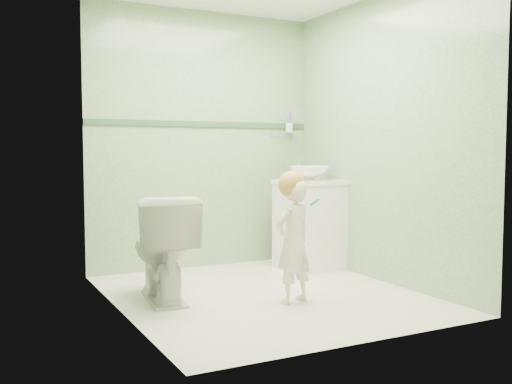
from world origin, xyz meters
TOP-DOWN VIEW (x-y plane):
  - ground at (0.00, 0.00)m, footprint 2.50×2.50m
  - room_shell at (0.00, 0.00)m, footprint 2.50×2.54m
  - trim_stripe at (0.00, 1.24)m, footprint 2.20×0.02m
  - vanity at (0.84, 0.70)m, footprint 0.52×0.50m
  - counter at (0.84, 0.70)m, footprint 0.54×0.52m
  - basin at (0.84, 0.70)m, footprint 0.37×0.37m
  - faucet at (0.84, 0.89)m, footprint 0.03×0.13m
  - cup_holder at (0.89, 1.18)m, footprint 0.26×0.07m
  - toilet at (-0.74, 0.22)m, footprint 0.53×0.81m
  - toddler at (0.08, -0.29)m, footprint 0.37×0.30m
  - hair_cap at (0.08, -0.27)m, footprint 0.20×0.20m
  - teal_toothbrush at (0.18, -0.39)m, footprint 0.10×0.14m

SIDE VIEW (x-z plane):
  - ground at x=0.00m, z-range 0.00..0.00m
  - toilet at x=-0.74m, z-range 0.00..0.78m
  - vanity at x=0.84m, z-range 0.00..0.80m
  - toddler at x=0.08m, z-range 0.00..0.89m
  - teal_toothbrush at x=0.18m, z-range 0.70..0.78m
  - counter at x=0.84m, z-range 0.79..0.83m
  - hair_cap at x=0.08m, z-range 0.76..0.96m
  - basin at x=0.84m, z-range 0.83..0.96m
  - faucet at x=0.84m, z-range 0.88..1.06m
  - room_shell at x=0.00m, z-range 0.00..2.40m
  - cup_holder at x=0.89m, z-range 1.23..1.44m
  - trim_stripe at x=0.00m, z-range 1.33..1.38m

